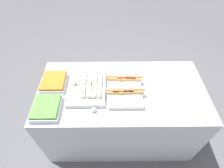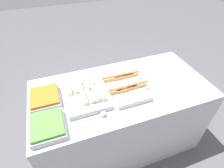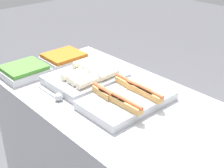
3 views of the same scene
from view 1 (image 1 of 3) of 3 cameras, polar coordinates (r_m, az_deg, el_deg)
The scene contains 7 objects.
ground_plane at distance 2.48m, azimuth 2.38°, elevation -14.78°, with size 12.00×12.00×0.00m, color #4C4C51.
counter at distance 2.10m, azimuth 2.75°, elevation -9.38°, with size 1.69×0.83×0.87m.
tray_hotdogs at distance 1.73m, azimuth 4.15°, elevation -0.93°, with size 0.37×0.50×0.10m.
tray_wraps at distance 1.74m, azimuth -8.05°, elevation -0.87°, with size 0.36×0.45×0.10m.
tray_side_front at distance 1.68m, azimuth -20.62°, elevation -7.34°, with size 0.25×0.28×0.07m.
tray_side_back at distance 1.86m, azimuth -18.43°, elevation 0.58°, with size 0.25×0.28×0.07m.
serving_spoon_near at distance 1.59m, azimuth -6.62°, elevation -8.44°, with size 0.24×0.05×0.05m.
Camera 1 is at (-0.11, -1.12, 2.21)m, focal length 28.00 mm.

